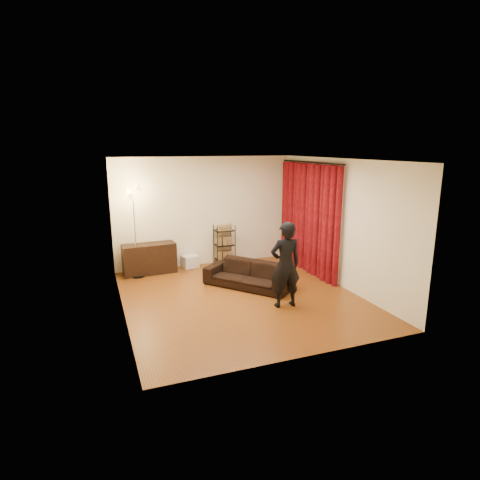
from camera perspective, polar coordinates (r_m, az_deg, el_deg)
name	(u,v)px	position (r m, az deg, el deg)	size (l,w,h in m)	color
floor	(241,297)	(8.10, 0.09, -8.12)	(5.00, 5.00, 0.00)	brown
ceiling	(241,160)	(7.54, 0.10, 11.35)	(5.00, 5.00, 0.00)	white
wall_back	(205,212)	(10.04, -5.00, 4.05)	(5.00, 5.00, 0.00)	white
wall_front	(306,267)	(5.51, 9.39, -3.83)	(5.00, 5.00, 0.00)	white
wall_left	(119,241)	(7.24, -16.80, -0.10)	(5.00, 5.00, 0.00)	white
wall_right	(340,223)	(8.75, 14.02, 2.32)	(5.00, 5.00, 0.00)	white
curtain_rod	(311,162)	(9.50, 10.04, 10.83)	(0.04, 0.04, 2.65)	black
curtain	(308,218)	(9.63, 9.62, 3.06)	(0.22, 2.65, 2.55)	maroon
sofa	(248,275)	(8.58, 1.18, -4.93)	(1.87, 0.73, 0.55)	black
person	(285,265)	(7.45, 6.47, -3.51)	(0.59, 0.39, 1.62)	black
media_cabinet	(149,259)	(9.69, -12.76, -2.60)	(1.22, 0.46, 0.71)	black
storage_boxes	(190,261)	(10.01, -7.09, -3.05)	(0.37, 0.30, 0.31)	silver
wire_shelf	(224,245)	(10.12, -2.24, -0.69)	(0.46, 0.32, 1.02)	black
floor_lamp	(135,232)	(9.32, -14.72, 1.09)	(0.38, 0.38, 2.11)	silver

